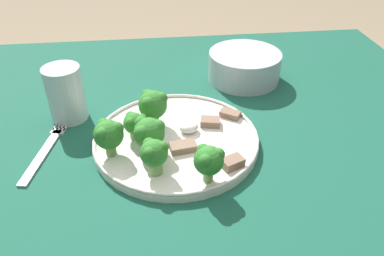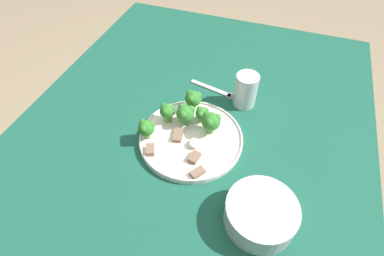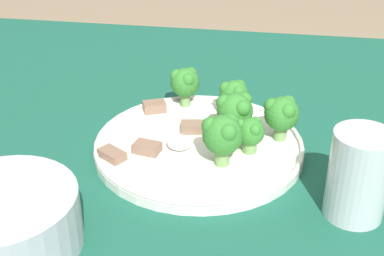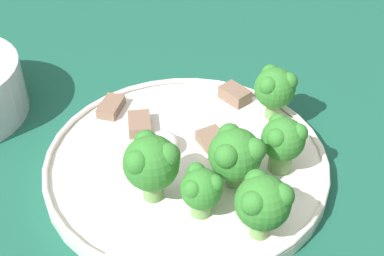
% 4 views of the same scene
% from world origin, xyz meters
% --- Properties ---
extents(ground_plane, '(8.00, 8.00, 0.00)m').
position_xyz_m(ground_plane, '(0.00, 0.00, 0.00)').
color(ground_plane, '#9E896B').
extents(table, '(1.25, 0.99, 0.76)m').
position_xyz_m(table, '(0.00, 0.00, 0.66)').
color(table, '#195642').
rests_on(table, ground_plane).
extents(dinner_plate, '(0.28, 0.28, 0.02)m').
position_xyz_m(dinner_plate, '(0.06, 0.01, 0.77)').
color(dinner_plate, white).
rests_on(dinner_plate, table).
extents(fork, '(0.06, 0.20, 0.00)m').
position_xyz_m(fork, '(-0.16, 0.02, 0.76)').
color(fork, '#B2B2B7').
rests_on(fork, table).
extents(cream_bowl, '(0.16, 0.16, 0.06)m').
position_xyz_m(cream_bowl, '(0.22, 0.23, 0.79)').
color(cream_bowl, '#B7BCC6').
rests_on(cream_bowl, table).
extents(drinking_glass, '(0.07, 0.07, 0.10)m').
position_xyz_m(drinking_glass, '(-0.14, 0.12, 0.81)').
color(drinking_glass, silver).
rests_on(drinking_glass, table).
extents(broccoli_floret_near_rim_left, '(0.05, 0.05, 0.07)m').
position_xyz_m(broccoli_floret_near_rim_left, '(0.02, 0.06, 0.82)').
color(broccoli_floret_near_rim_left, '#709E56').
rests_on(broccoli_floret_near_rim_left, dinner_plate).
extents(broccoli_floret_center_left, '(0.05, 0.05, 0.06)m').
position_xyz_m(broccoli_floret_center_left, '(-0.05, -0.02, 0.81)').
color(broccoli_floret_center_left, '#709E56').
rests_on(broccoli_floret_center_left, dinner_plate).
extents(broccoli_floret_back_left, '(0.05, 0.05, 0.06)m').
position_xyz_m(broccoli_floret_back_left, '(0.01, -0.02, 0.81)').
color(broccoli_floret_back_left, '#709E56').
rests_on(broccoli_floret_back_left, dinner_plate).
extents(broccoli_floret_front_left, '(0.04, 0.04, 0.05)m').
position_xyz_m(broccoli_floret_front_left, '(-0.01, 0.02, 0.80)').
color(broccoli_floret_front_left, '#709E56').
rests_on(broccoli_floret_front_left, dinner_plate).
extents(broccoli_floret_center_back, '(0.04, 0.04, 0.06)m').
position_xyz_m(broccoli_floret_center_back, '(0.02, -0.07, 0.81)').
color(broccoli_floret_center_back, '#709E56').
rests_on(broccoli_floret_center_back, dinner_plate).
extents(broccoli_floret_mid_cluster, '(0.05, 0.04, 0.06)m').
position_xyz_m(broccoli_floret_mid_cluster, '(0.09, -0.10, 0.81)').
color(broccoli_floret_mid_cluster, '#709E56').
rests_on(broccoli_floret_mid_cluster, dinner_plate).
extents(meat_slice_front_slice, '(0.04, 0.03, 0.01)m').
position_xyz_m(meat_slice_front_slice, '(0.12, 0.04, 0.78)').
color(meat_slice_front_slice, '#846651').
rests_on(meat_slice_front_slice, dinner_plate).
extents(meat_slice_middle_slice, '(0.04, 0.03, 0.02)m').
position_xyz_m(meat_slice_middle_slice, '(0.14, -0.07, 0.78)').
color(meat_slice_middle_slice, '#846651').
rests_on(meat_slice_middle_slice, dinner_plate).
extents(meat_slice_rear_slice, '(0.04, 0.04, 0.01)m').
position_xyz_m(meat_slice_rear_slice, '(0.16, 0.07, 0.78)').
color(meat_slice_rear_slice, '#846651').
rests_on(meat_slice_rear_slice, dinner_plate).
extents(meat_slice_edge_slice, '(0.05, 0.03, 0.01)m').
position_xyz_m(meat_slice_edge_slice, '(0.06, -0.02, 0.78)').
color(meat_slice_edge_slice, '#846651').
rests_on(meat_slice_edge_slice, dinner_plate).
extents(sauce_dollop, '(0.03, 0.03, 0.02)m').
position_xyz_m(sauce_dollop, '(0.08, 0.03, 0.78)').
color(sauce_dollop, white).
rests_on(sauce_dollop, dinner_plate).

